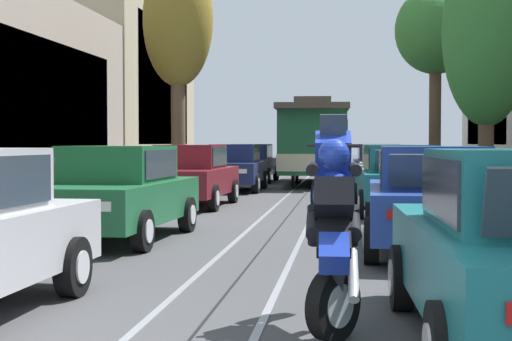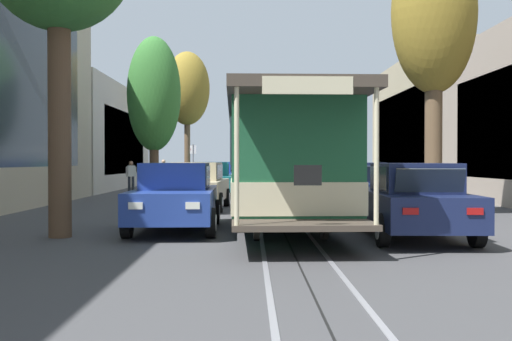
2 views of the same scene
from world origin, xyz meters
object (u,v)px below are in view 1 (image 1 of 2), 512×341
Objects in this scene: parked_car_blue_second_right at (431,199)px; street_tree_kerb_right_second at (487,34)px; motorcycle_with_rider at (333,217)px; street_tree_kerb_left_second at (178,24)px; street_tree_kerb_right_mid at (436,33)px; parked_car_green_second_left at (117,192)px; parked_car_navy_fourth_left at (235,167)px; parked_car_blue_fifth_right at (378,164)px; cable_car_trolley at (313,142)px; parked_car_navy_fifth_left at (251,163)px; parked_car_beige_fourth_right at (387,169)px; parked_car_teal_mid_right at (399,179)px; parked_car_maroon_mid_left at (190,175)px.

parked_car_blue_second_right is 0.65× the size of street_tree_kerb_right_second.
street_tree_kerb_right_second reaches higher than motorcycle_with_rider.
street_tree_kerb_right_mid is at bearing 26.78° from street_tree_kerb_left_second.
parked_car_navy_fourth_left is (0.05, 13.35, 0.00)m from parked_car_green_second_left.
cable_car_trolley is (-2.51, -0.34, 0.86)m from parked_car_blue_fifth_right.
parked_car_beige_fourth_right is (5.21, -7.54, 0.00)m from parked_car_navy_fifth_left.
parked_car_green_second_left is at bearing -111.07° from street_tree_kerb_right_mid.
parked_car_navy_fourth_left is at bearing 140.03° from street_tree_kerb_right_second.
parked_car_blue_second_right is 1.00× the size of parked_car_beige_fourth_right.
motorcycle_with_rider is at bearing -96.66° from parked_car_teal_mid_right.
cable_car_trolley reaches higher than parked_car_navy_fourth_left.
street_tree_kerb_right_second reaches higher than parked_car_maroon_mid_left.
street_tree_kerb_left_second is 10.61m from street_tree_kerb_right_mid.
parked_car_green_second_left is 17.79m from cable_car_trolley.
parked_car_blue_second_right is 2.33× the size of motorcycle_with_rider.
parked_car_blue_fifth_right is 0.56× the size of street_tree_kerb_right_mid.
parked_car_green_second_left and parked_car_blue_fifth_right have the same top height.
parked_car_navy_fourth_left is 19.57m from motorcycle_with_rider.
street_tree_kerb_right_second is (9.41, -7.06, -1.49)m from street_tree_kerb_left_second.
parked_car_teal_mid_right and parked_car_beige_fourth_right have the same top height.
parked_car_blue_fifth_right is at bearing 89.90° from parked_car_teal_mid_right.
street_tree_kerb_right_mid is at bearing 83.50° from parked_car_blue_second_right.
parked_car_navy_fifth_left is 1.00× the size of parked_car_blue_second_right.
cable_car_trolley is at bearing 114.75° from street_tree_kerb_right_second.
cable_car_trolley reaches higher than parked_car_maroon_mid_left.
parked_car_green_second_left is at bearing -88.78° from parked_car_maroon_mid_left.
parked_car_navy_fifth_left is 1.00× the size of parked_car_blue_fifth_right.
parked_car_teal_mid_right is 12.52m from cable_car_trolley.
parked_car_teal_mid_right is at bearing -16.09° from parked_car_maroon_mid_left.
street_tree_kerb_right_second is (7.41, -12.08, 3.55)m from parked_car_navy_fifth_left.
motorcycle_with_rider is at bearing -73.91° from street_tree_kerb_left_second.
parked_car_green_second_left is 5.16m from parked_car_blue_second_right.
street_tree_kerb_right_mid reaches higher than parked_car_teal_mid_right.
parked_car_blue_second_right is at bearing -82.16° from cable_car_trolley.
parked_car_blue_fifth_right is at bearing 101.89° from street_tree_kerb_right_second.
parked_car_beige_fourth_right is 0.48× the size of cable_car_trolley.
cable_car_trolley reaches higher than parked_car_green_second_left.
street_tree_kerb_left_second reaches higher than cable_car_trolley.
motorcycle_with_rider is (-3.58, -13.15, -3.36)m from street_tree_kerb_right_second.
parked_car_beige_fourth_right is (0.07, 6.46, 0.00)m from parked_car_teal_mid_right.
parked_car_teal_mid_right is at bearing 46.74° from parked_car_green_second_left.
parked_car_teal_mid_right is 2.33× the size of motorcycle_with_rider.
parked_car_navy_fifth_left is 9.17m from parked_car_beige_fourth_right.
street_tree_kerb_left_second is (-1.97, 7.49, 5.04)m from parked_car_maroon_mid_left.
parked_car_navy_fourth_left is 0.99× the size of parked_car_teal_mid_right.
parked_car_blue_second_right is 1.00× the size of parked_car_teal_mid_right.
parked_car_blue_second_right is at bearing -90.06° from parked_car_beige_fourth_right.
parked_car_blue_fifth_right is 2.32× the size of motorcycle_with_rider.
parked_car_blue_fifth_right is 5.84m from street_tree_kerb_right_mid.
parked_car_navy_fourth_left is at bearing -24.45° from street_tree_kerb_left_second.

